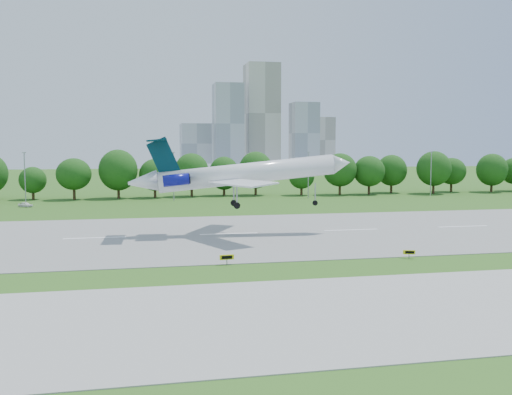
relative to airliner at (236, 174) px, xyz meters
name	(u,v)px	position (x,y,z in m)	size (l,w,h in m)	color
ground	(77,276)	(-21.15, -25.07, -9.37)	(600.00, 600.00, 0.00)	#2A5616
runway	(95,238)	(-21.15, -0.07, -9.33)	(400.00, 45.00, 0.08)	gray
taxiway	(51,330)	(-21.15, -43.07, -9.33)	(400.00, 23.00, 0.08)	#ADADA8
tree_line	(113,175)	(-21.15, 66.93, -3.19)	(288.40, 8.40, 10.40)	#382314
light_poles	(101,176)	(-23.65, 56.93, -3.04)	(175.90, 0.25, 12.19)	gray
skyline	(257,126)	(79.01, 365.54, 21.09)	(127.00, 52.00, 80.00)	#B2B2B7
airliner	(236,174)	(0.00, 0.00, 0.00)	(34.85, 25.27, 10.89)	white
taxi_sign_centre	(227,257)	(-4.89, -22.61, -8.51)	(1.67, 0.34, 1.17)	gray
taxi_sign_right	(409,252)	(17.31, -23.35, -8.63)	(1.42, 0.61, 1.01)	gray
service_vehicle_b	(25,205)	(-39.70, 48.60, -8.82)	(1.32, 3.27, 1.12)	white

